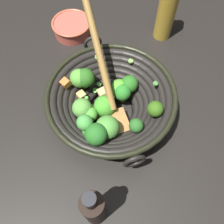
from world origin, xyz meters
TOP-DOWN VIEW (x-y plane):
  - ground_plane at (0.00, 0.00)m, footprint 4.00×4.00m
  - wok at (0.00, -0.00)m, footprint 0.40×0.34m
  - soy_sauce_bottle at (0.25, -0.13)m, footprint 0.05×0.05m
  - cooking_oil_bottle at (-0.22, 0.26)m, footprint 0.06×0.06m
  - prep_bowl at (-0.34, -0.02)m, footprint 0.13×0.13m

SIDE VIEW (x-z plane):
  - ground_plane at x=0.00m, z-range 0.00..0.00m
  - prep_bowl at x=-0.34m, z-range 0.00..0.05m
  - wok at x=0.00m, z-range -0.06..0.19m
  - soy_sauce_bottle at x=0.25m, z-range -0.02..0.19m
  - cooking_oil_bottle at x=-0.22m, z-range -0.02..0.21m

